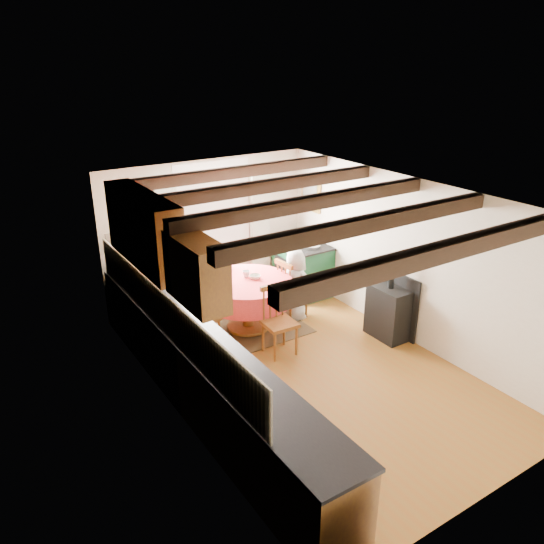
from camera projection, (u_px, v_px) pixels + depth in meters
floor at (304, 370)px, 7.23m from camera, size 3.60×5.50×0.00m
ceiling at (309, 196)px, 6.32m from camera, size 3.60×5.50×0.00m
wall_back at (208, 232)px, 8.91m from camera, size 3.60×0.00×2.40m
wall_front at (495, 398)px, 4.64m from camera, size 3.60×0.00×2.40m
wall_left at (174, 325)px, 5.87m from camera, size 0.00×5.50×2.40m
wall_right at (408, 261)px, 7.68m from camera, size 0.00×5.50×2.40m
beam_a at (442, 252)px, 4.80m from camera, size 3.60×0.16×0.16m
beam_b at (366, 224)px, 5.57m from camera, size 3.60×0.16×0.16m
beam_c at (309, 203)px, 6.35m from camera, size 3.60×0.16×0.16m
beam_d at (264, 187)px, 7.13m from camera, size 3.60×0.16×0.16m
beam_e at (228, 173)px, 7.90m from camera, size 3.60×0.16×0.16m
splash_left at (165, 314)px, 6.11m from camera, size 0.02×4.50×0.55m
splash_back at (151, 243)px, 8.39m from camera, size 1.40×0.02×0.55m
base_cabinet_left at (202, 376)px, 6.31m from camera, size 0.60×5.30×0.88m
base_cabinet_back at (159, 294)px, 8.44m from camera, size 1.30×0.60×0.88m
worktop_left at (201, 341)px, 6.14m from camera, size 0.64×5.30×0.04m
worktop_back at (157, 267)px, 8.25m from camera, size 1.30×0.64×0.04m
wall_cabinet_glass at (143, 229)px, 6.60m from camera, size 0.34×1.80×0.90m
wall_cabinet_solid at (196, 271)px, 5.45m from camera, size 0.34×0.90×0.70m
window_frame at (213, 208)px, 8.79m from camera, size 1.34×0.03×1.54m
window_pane at (213, 208)px, 8.80m from camera, size 1.20×0.01×1.40m
curtain_left at (169, 247)px, 8.49m from camera, size 0.35×0.10×2.10m
curtain_right at (260, 230)px, 9.34m from camera, size 0.35×0.10×2.10m
curtain_rod at (214, 172)px, 8.50m from camera, size 2.00×0.03×0.03m
wall_picture at (311, 194)px, 9.26m from camera, size 0.04×0.50×0.60m
wall_plate at (263, 194)px, 9.22m from camera, size 0.30×0.02×0.30m
rug at (248, 329)px, 8.29m from camera, size 1.67×1.30×0.01m
dining_table at (248, 305)px, 8.14m from camera, size 1.35×1.35×0.81m
chair_near at (280, 321)px, 7.45m from camera, size 0.45×0.47×1.01m
chair_left at (203, 315)px, 7.66m from camera, size 0.49×0.48×0.97m
chair_right at (292, 289)px, 8.50m from camera, size 0.47×0.45×0.99m
aga_range at (303, 268)px, 9.41m from camera, size 0.65×1.00×0.93m
cast_iron_stove at (389, 299)px, 7.85m from camera, size 0.37×0.62×1.24m
child_far at (223, 281)px, 8.61m from camera, size 0.44×0.32×1.13m
child_right at (295, 285)px, 8.44m from camera, size 0.40×0.59×1.15m
bowl_a at (224, 282)px, 7.87m from camera, size 0.25×0.25×0.05m
bowl_b at (255, 277)px, 8.05m from camera, size 0.22×0.22×0.05m
cup at (246, 274)px, 8.09m from camera, size 0.12×0.12×0.10m
canister_tall at (141, 260)px, 8.13m from camera, size 0.14×0.14×0.25m
canister_wide at (163, 258)px, 8.29m from camera, size 0.17×0.17×0.19m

